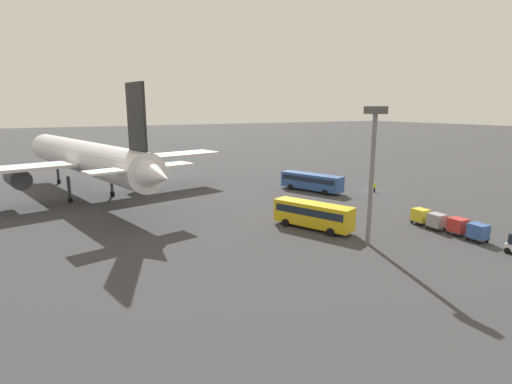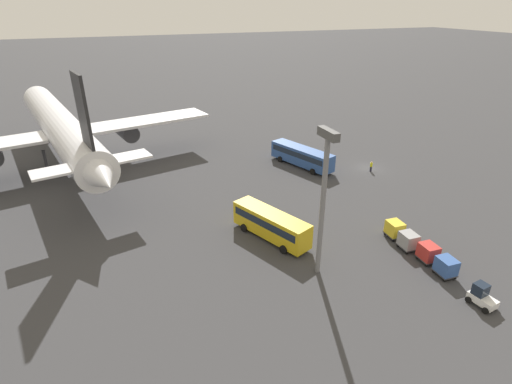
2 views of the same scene
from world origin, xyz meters
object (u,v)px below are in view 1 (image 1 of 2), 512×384
at_px(shuttle_bus_far, 313,213).
at_px(cargo_cart_grey, 437,221).
at_px(cargo_cart_blue, 478,231).
at_px(shuttle_bus_near, 312,181).
at_px(cargo_cart_yellow, 420,215).
at_px(airplane, 85,158).
at_px(cargo_cart_red, 458,225).
at_px(worker_person, 375,187).

relative_size(shuttle_bus_far, cargo_cart_grey, 5.09).
bearing_deg(cargo_cart_blue, shuttle_bus_near, -0.80).
distance_m(shuttle_bus_near, cargo_cart_yellow, 24.23).
height_order(airplane, shuttle_bus_near, airplane).
bearing_deg(shuttle_bus_near, cargo_cart_blue, 159.51).
bearing_deg(airplane, cargo_cart_red, -152.42).
distance_m(airplane, cargo_cart_red, 56.92).
xyz_separation_m(cargo_cart_blue, cargo_cart_grey, (5.26, 0.23, 0.00)).
height_order(cargo_cart_blue, cargo_cart_red, same).
relative_size(shuttle_bus_near, shuttle_bus_far, 1.16).
distance_m(airplane, cargo_cart_yellow, 52.93).
xyz_separation_m(airplane, cargo_cart_blue, (-46.15, -36.10, -5.63)).
relative_size(shuttle_bus_near, worker_person, 7.04).
bearing_deg(shuttle_bus_far, cargo_cart_grey, -143.03).
bearing_deg(cargo_cart_grey, cargo_cart_yellow, -5.81).
bearing_deg(shuttle_bus_near, worker_person, -143.73).
xyz_separation_m(worker_person, cargo_cart_red, (-23.10, 9.74, 0.32)).
distance_m(worker_person, cargo_cart_blue, 27.56).
distance_m(shuttle_bus_far, cargo_cart_yellow, 14.56).
bearing_deg(worker_person, cargo_cart_yellow, 151.10).
height_order(shuttle_bus_far, cargo_cart_grey, shuttle_bus_far).
height_order(airplane, cargo_cart_red, airplane).
relative_size(airplane, cargo_cart_red, 26.97).
relative_size(airplane, cargo_cart_blue, 26.97).
distance_m(airplane, shuttle_bus_near, 39.47).
bearing_deg(airplane, shuttle_bus_far, -157.80).
bearing_deg(cargo_cart_yellow, shuttle_bus_near, -0.98).
height_order(shuttle_bus_near, shuttle_bus_far, shuttle_bus_far).
distance_m(shuttle_bus_far, cargo_cart_red, 17.28).
distance_m(shuttle_bus_near, cargo_cart_grey, 26.86).
bearing_deg(cargo_cart_grey, airplane, 41.26).
bearing_deg(shuttle_bus_far, worker_person, -84.01).
relative_size(airplane, cargo_cart_yellow, 26.97).
bearing_deg(cargo_cart_blue, worker_person, -21.02).
relative_size(shuttle_bus_far, cargo_cart_yellow, 5.09).
relative_size(airplane, shuttle_bus_far, 5.29).
bearing_deg(cargo_cart_red, cargo_cart_blue, 176.82).
relative_size(airplane, worker_person, 32.23).
bearing_deg(worker_person, cargo_cart_grey, 153.70).
xyz_separation_m(shuttle_bus_near, cargo_cart_blue, (-32.10, 0.45, -0.73)).
relative_size(cargo_cart_blue, cargo_cart_grey, 1.00).
xyz_separation_m(shuttle_bus_far, worker_person, (12.55, -23.40, -1.12)).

